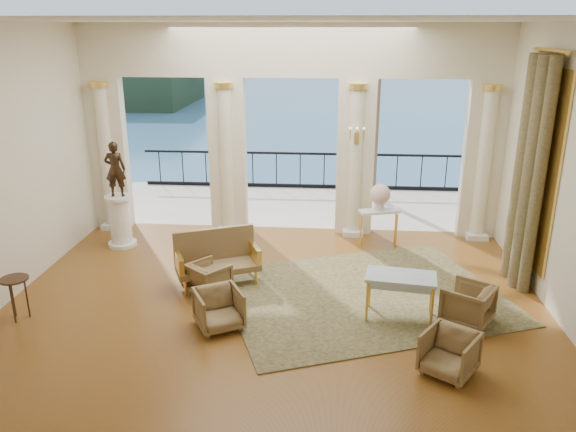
# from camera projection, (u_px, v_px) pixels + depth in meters

# --- Properties ---
(floor) EXTENTS (9.00, 9.00, 0.00)m
(floor) POSITION_uv_depth(u_px,v_px,m) (273.00, 310.00, 9.20)
(floor) COLOR #4D2B0F
(floor) RESTS_ON ground
(room_walls) EXTENTS (9.00, 9.00, 9.00)m
(room_walls) POSITION_uv_depth(u_px,v_px,m) (263.00, 153.00, 7.22)
(room_walls) COLOR beige
(room_walls) RESTS_ON ground
(arcade) EXTENTS (9.00, 0.56, 4.50)m
(arcade) POSITION_uv_depth(u_px,v_px,m) (291.00, 117.00, 11.98)
(arcade) COLOR beige
(arcade) RESTS_ON ground
(terrace) EXTENTS (10.00, 3.60, 0.10)m
(terrace) POSITION_uv_depth(u_px,v_px,m) (296.00, 206.00, 14.69)
(terrace) COLOR beige
(terrace) RESTS_ON ground
(balustrade) EXTENTS (9.00, 0.06, 1.03)m
(balustrade) POSITION_uv_depth(u_px,v_px,m) (300.00, 174.00, 16.06)
(balustrade) COLOR black
(balustrade) RESTS_ON terrace
(palm_tree) EXTENTS (2.00, 2.00, 4.50)m
(palm_tree) POSITION_uv_depth(u_px,v_px,m) (379.00, 40.00, 13.97)
(palm_tree) COLOR #4C3823
(palm_tree) RESTS_ON terrace
(headland) EXTENTS (22.00, 18.00, 6.00)m
(headland) POSITION_uv_depth(u_px,v_px,m) (112.00, 82.00, 78.49)
(headland) COLOR black
(headland) RESTS_ON sea
(sea) EXTENTS (160.00, 160.00, 0.00)m
(sea) POSITION_uv_depth(u_px,v_px,m) (325.00, 117.00, 67.76)
(sea) COLOR #2C5F96
(sea) RESTS_ON ground
(curtain) EXTENTS (0.33, 1.40, 4.09)m
(curtain) POSITION_uv_depth(u_px,v_px,m) (529.00, 173.00, 9.65)
(curtain) COLOR #494327
(curtain) RESTS_ON ground
(window_frame) EXTENTS (0.04, 1.60, 3.40)m
(window_frame) POSITION_uv_depth(u_px,v_px,m) (541.00, 169.00, 9.61)
(window_frame) COLOR #ECB94D
(window_frame) RESTS_ON room_walls
(wall_sconce) EXTENTS (0.30, 0.11, 0.33)m
(wall_sconce) POSITION_uv_depth(u_px,v_px,m) (357.00, 137.00, 11.69)
(wall_sconce) COLOR #ECB94D
(wall_sconce) RESTS_ON arcade
(rug) EXTENTS (5.54, 4.95, 0.02)m
(rug) POSITION_uv_depth(u_px,v_px,m) (363.00, 295.00, 9.71)
(rug) COLOR #2C3018
(rug) RESTS_ON ground
(armchair_a) EXTENTS (0.88, 0.86, 0.68)m
(armchair_a) POSITION_uv_depth(u_px,v_px,m) (219.00, 307.00, 8.59)
(armchair_a) COLOR #4F3F1F
(armchair_a) RESTS_ON ground
(armchair_b) EXTENTS (0.88, 0.87, 0.67)m
(armchair_b) POSITION_uv_depth(u_px,v_px,m) (449.00, 351.00, 7.44)
(armchair_b) COLOR #4F3F1F
(armchair_b) RESTS_ON ground
(armchair_c) EXTENTS (0.91, 0.92, 0.70)m
(armchair_c) POSITION_uv_depth(u_px,v_px,m) (468.00, 302.00, 8.71)
(armchair_c) COLOR #4F3F1F
(armchair_c) RESTS_ON ground
(armchair_d) EXTENTS (0.83, 0.82, 0.62)m
(armchair_d) POSITION_uv_depth(u_px,v_px,m) (209.00, 277.00, 9.70)
(armchair_d) COLOR #4F3F1F
(armchair_d) RESTS_ON ground
(settee) EXTENTS (1.60, 1.16, 0.97)m
(settee) POSITION_uv_depth(u_px,v_px,m) (217.00, 257.00, 10.08)
(settee) COLOR #4F3F1F
(settee) RESTS_ON ground
(game_table) EXTENTS (1.16, 0.74, 0.74)m
(game_table) POSITION_uv_depth(u_px,v_px,m) (401.00, 280.00, 8.76)
(game_table) COLOR #A6BFCE
(game_table) RESTS_ON ground
(pedestal) EXTENTS (0.60, 0.60, 1.09)m
(pedestal) POSITION_uv_depth(u_px,v_px,m) (120.00, 222.00, 11.77)
(pedestal) COLOR silver
(pedestal) RESTS_ON ground
(statue) EXTENTS (0.45, 0.32, 1.14)m
(statue) POSITION_uv_depth(u_px,v_px,m) (115.00, 169.00, 11.40)
(statue) COLOR black
(statue) RESTS_ON pedestal
(console_table) EXTENTS (0.88, 0.54, 0.79)m
(console_table) POSITION_uv_depth(u_px,v_px,m) (379.00, 216.00, 11.73)
(console_table) COLOR silver
(console_table) RESTS_ON ground
(urn) EXTENTS (0.42, 0.42, 0.56)m
(urn) POSITION_uv_depth(u_px,v_px,m) (380.00, 195.00, 11.58)
(urn) COLOR silver
(urn) RESTS_ON console_table
(side_table) EXTENTS (0.43, 0.43, 0.70)m
(side_table) POSITION_uv_depth(u_px,v_px,m) (15.00, 284.00, 8.76)
(side_table) COLOR black
(side_table) RESTS_ON ground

